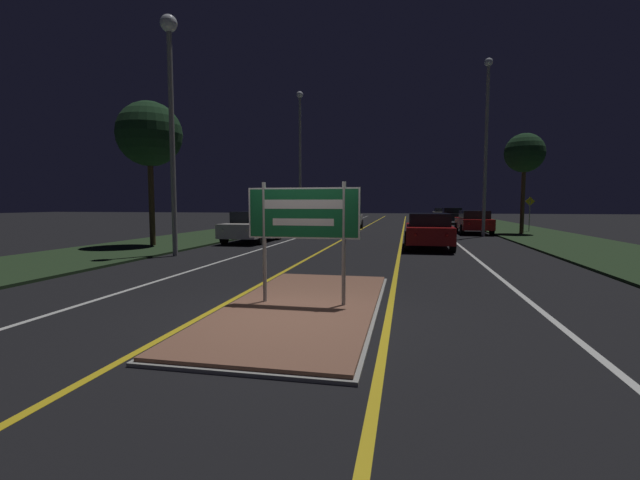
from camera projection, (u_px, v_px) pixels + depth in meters
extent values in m
plane|color=black|center=(296.00, 316.00, 7.27)|extent=(160.00, 160.00, 0.00)
cube|color=#999993|center=(304.00, 307.00, 7.81)|extent=(2.72, 6.33, 0.05)
cube|color=brown|center=(304.00, 306.00, 7.81)|extent=(2.60, 6.21, 0.10)
cube|color=#23381E|center=(235.00, 232.00, 28.69)|extent=(5.00, 100.00, 0.08)
cube|color=#23381E|center=(541.00, 236.00, 24.89)|extent=(5.00, 100.00, 0.08)
cube|color=gold|center=(361.00, 229.00, 31.99)|extent=(0.12, 70.00, 0.01)
cube|color=gold|center=(403.00, 230.00, 31.37)|extent=(0.12, 70.00, 0.01)
cube|color=silver|center=(326.00, 229.00, 32.51)|extent=(0.12, 70.00, 0.01)
cube|color=silver|center=(441.00, 230.00, 30.84)|extent=(0.12, 70.00, 0.01)
cube|color=silver|center=(288.00, 228.00, 33.11)|extent=(0.10, 70.00, 0.01)
cube|color=silver|center=(484.00, 231.00, 30.24)|extent=(0.10, 70.00, 0.01)
cylinder|color=#9E9E99|center=(264.00, 242.00, 7.86)|extent=(0.07, 0.07, 2.20)
cylinder|color=#9E9E99|center=(344.00, 244.00, 7.56)|extent=(0.07, 0.07, 2.20)
cube|color=#146033|center=(303.00, 213.00, 7.66)|extent=(2.05, 0.04, 0.91)
cube|color=white|center=(303.00, 213.00, 7.64)|extent=(2.05, 0.00, 0.91)
cube|color=#146033|center=(303.00, 213.00, 7.64)|extent=(1.99, 0.01, 0.86)
cube|color=white|center=(303.00, 204.00, 7.62)|extent=(1.43, 0.01, 0.16)
cube|color=white|center=(303.00, 222.00, 7.65)|extent=(1.13, 0.01, 0.13)
cylinder|color=#9E9E99|center=(172.00, 145.00, 15.30)|extent=(0.18, 0.18, 8.03)
sphere|color=white|center=(169.00, 23.00, 14.95)|extent=(0.60, 0.60, 0.60)
cylinder|color=#9E9E99|center=(300.00, 163.00, 33.04)|extent=(0.18, 0.18, 10.06)
sphere|color=white|center=(300.00, 95.00, 32.60)|extent=(0.51, 0.51, 0.51)
cylinder|color=#9E9E99|center=(486.00, 152.00, 24.42)|extent=(0.18, 0.18, 9.71)
sphere|color=white|center=(489.00, 62.00, 24.00)|extent=(0.46, 0.46, 0.46)
cube|color=maroon|center=(428.00, 233.00, 18.33)|extent=(1.85, 4.65, 0.67)
cube|color=black|center=(429.00, 219.00, 18.01)|extent=(1.63, 2.42, 0.51)
sphere|color=red|center=(416.00, 235.00, 16.19)|extent=(0.14, 0.14, 0.14)
sphere|color=red|center=(447.00, 235.00, 15.96)|extent=(0.14, 0.14, 0.14)
cylinder|color=black|center=(407.00, 238.00, 19.94)|extent=(0.22, 0.64, 0.64)
cylinder|color=black|center=(446.00, 239.00, 19.59)|extent=(0.22, 0.64, 0.64)
cylinder|color=black|center=(407.00, 244.00, 17.13)|extent=(0.22, 0.64, 0.64)
cylinder|color=black|center=(453.00, 244.00, 16.78)|extent=(0.22, 0.64, 0.64)
cube|color=maroon|center=(473.00, 223.00, 27.40)|extent=(1.81, 4.79, 0.65)
cube|color=black|center=(474.00, 215.00, 27.07)|extent=(1.60, 2.49, 0.50)
sphere|color=red|center=(469.00, 224.00, 25.19)|extent=(0.14, 0.14, 0.14)
sphere|color=red|center=(490.00, 224.00, 24.96)|extent=(0.14, 0.14, 0.14)
cylinder|color=black|center=(456.00, 227.00, 29.05)|extent=(0.22, 0.64, 0.64)
cylinder|color=black|center=(483.00, 227.00, 28.70)|extent=(0.22, 0.64, 0.64)
cylinder|color=black|center=(462.00, 230.00, 26.15)|extent=(0.22, 0.64, 0.64)
cylinder|color=black|center=(492.00, 230.00, 25.81)|extent=(0.22, 0.64, 0.64)
cube|color=black|center=(451.00, 217.00, 40.75)|extent=(1.80, 4.37, 0.68)
cube|color=black|center=(452.00, 210.00, 40.45)|extent=(1.58, 2.27, 0.50)
sphere|color=red|center=(447.00, 216.00, 38.74)|extent=(0.14, 0.14, 0.14)
sphere|color=red|center=(460.00, 216.00, 38.52)|extent=(0.14, 0.14, 0.14)
cylinder|color=black|center=(441.00, 220.00, 42.27)|extent=(0.22, 0.68, 0.68)
cylinder|color=black|center=(459.00, 220.00, 41.93)|extent=(0.22, 0.68, 0.68)
cylinder|color=black|center=(443.00, 221.00, 39.63)|extent=(0.22, 0.68, 0.68)
cylinder|color=black|center=(463.00, 221.00, 39.29)|extent=(0.22, 0.68, 0.68)
cube|color=silver|center=(441.00, 214.00, 53.02)|extent=(1.87, 4.50, 0.63)
cube|color=black|center=(441.00, 210.00, 52.72)|extent=(1.65, 2.34, 0.44)
sphere|color=red|center=(437.00, 214.00, 50.96)|extent=(0.14, 0.14, 0.14)
sphere|color=red|center=(448.00, 214.00, 50.73)|extent=(0.14, 0.14, 0.14)
cylinder|color=black|center=(433.00, 216.00, 54.59)|extent=(0.22, 0.62, 0.62)
cylinder|color=black|center=(447.00, 216.00, 54.23)|extent=(0.22, 0.62, 0.62)
cylinder|color=black|center=(434.00, 217.00, 51.87)|extent=(0.22, 0.62, 0.62)
cylinder|color=black|center=(450.00, 217.00, 51.51)|extent=(0.22, 0.62, 0.62)
cube|color=silver|center=(253.00, 229.00, 21.35)|extent=(1.87, 4.54, 0.66)
cube|color=black|center=(254.00, 217.00, 21.57)|extent=(1.64, 2.36, 0.54)
sphere|color=white|center=(223.00, 230.00, 19.26)|extent=(0.14, 0.14, 0.14)
sphere|color=white|center=(247.00, 230.00, 19.03)|extent=(0.14, 0.14, 0.14)
cylinder|color=black|center=(224.00, 238.00, 20.18)|extent=(0.22, 0.63, 0.63)
cylinder|color=black|center=(260.00, 238.00, 19.83)|extent=(0.22, 0.63, 0.63)
cylinder|color=black|center=(246.00, 233.00, 22.94)|extent=(0.22, 0.63, 0.63)
cylinder|color=black|center=(278.00, 234.00, 22.58)|extent=(0.22, 0.63, 0.63)
cube|color=silver|center=(348.00, 220.00, 31.56)|extent=(1.79, 4.70, 0.70)
cube|color=black|center=(348.00, 212.00, 31.78)|extent=(1.57, 2.45, 0.42)
sphere|color=white|center=(335.00, 220.00, 29.38)|extent=(0.14, 0.14, 0.14)
sphere|color=white|center=(351.00, 220.00, 29.16)|extent=(0.14, 0.14, 0.14)
cylinder|color=black|center=(333.00, 226.00, 30.33)|extent=(0.22, 0.71, 0.71)
cylinder|color=black|center=(357.00, 226.00, 29.99)|extent=(0.22, 0.71, 0.71)
cylinder|color=black|center=(339.00, 224.00, 33.18)|extent=(0.22, 0.71, 0.71)
cylinder|color=black|center=(361.00, 224.00, 32.84)|extent=(0.22, 0.71, 0.71)
cylinder|color=#9E9E99|center=(529.00, 216.00, 28.39)|extent=(0.06, 0.06, 2.05)
cube|color=yellow|center=(530.00, 201.00, 28.31)|extent=(0.60, 0.02, 0.60)
cylinder|color=#4C3823|center=(151.00, 197.00, 18.77)|extent=(0.24, 0.24, 4.22)
sphere|color=#19381E|center=(149.00, 134.00, 18.54)|extent=(2.79, 2.79, 2.79)
cylinder|color=#4C3823|center=(523.00, 198.00, 26.22)|extent=(0.24, 0.24, 4.39)
sphere|color=#19381E|center=(525.00, 153.00, 25.99)|extent=(2.36, 2.36, 2.36)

